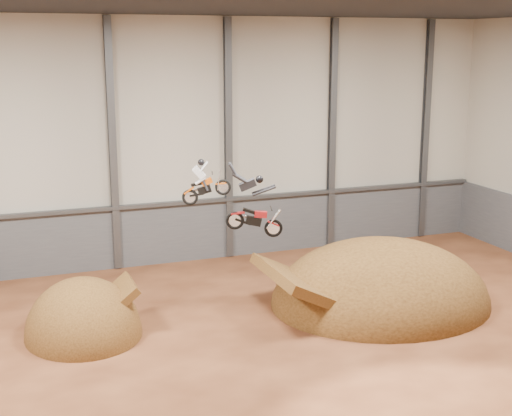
% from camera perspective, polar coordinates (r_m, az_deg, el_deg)
% --- Properties ---
extents(floor, '(40.00, 40.00, 0.00)m').
position_cam_1_polar(floor, '(28.83, 0.87, -12.63)').
color(floor, '#4D2514').
rests_on(floor, ground).
extents(back_wall, '(40.00, 0.10, 14.00)m').
position_cam_1_polar(back_wall, '(40.70, -6.80, 5.20)').
color(back_wall, beige).
rests_on(back_wall, ground).
extents(lower_band_back, '(39.80, 0.18, 3.50)m').
position_cam_1_polar(lower_band_back, '(41.64, -6.58, -2.00)').
color(lower_band_back, '#515359').
rests_on(lower_band_back, ground).
extents(steel_rail, '(39.80, 0.35, 0.20)m').
position_cam_1_polar(steel_rail, '(41.07, -6.59, 0.38)').
color(steel_rail, '#47494F').
rests_on(steel_rail, lower_band_back).
extents(steel_column_2, '(0.40, 0.36, 13.90)m').
position_cam_1_polar(steel_column_2, '(39.86, -11.41, 4.87)').
color(steel_column_2, '#47494F').
rests_on(steel_column_2, ground).
extents(steel_column_3, '(0.40, 0.36, 13.90)m').
position_cam_1_polar(steel_column_3, '(41.42, -2.24, 5.41)').
color(steel_column_3, '#47494F').
rests_on(steel_column_3, ground).
extents(steel_column_4, '(0.40, 0.36, 13.90)m').
position_cam_1_polar(steel_column_4, '(43.94, 6.09, 5.79)').
color(steel_column_4, '#47494F').
rests_on(steel_column_4, ground).
extents(steel_column_5, '(0.40, 0.36, 13.90)m').
position_cam_1_polar(steel_column_5, '(47.27, 13.39, 6.01)').
color(steel_column_5, '#47494F').
rests_on(steel_column_5, ground).
extents(takeoff_ramp, '(5.06, 5.83, 5.06)m').
position_cam_1_polar(takeoff_ramp, '(32.68, -13.60, -9.81)').
color(takeoff_ramp, '#412710').
rests_on(takeoff_ramp, ground).
extents(landing_ramp, '(10.95, 9.68, 6.31)m').
position_cam_1_polar(landing_ramp, '(35.93, 9.90, -7.51)').
color(landing_ramp, '#412710').
rests_on(landing_ramp, ground).
extents(fmx_rider_a, '(2.81, 1.57, 2.54)m').
position_cam_1_polar(fmx_rider_a, '(31.36, -3.82, 2.46)').
color(fmx_rider_a, '#CF550C').
extents(fmx_rider_b, '(3.71, 1.91, 3.27)m').
position_cam_1_polar(fmx_rider_b, '(28.74, -0.30, 0.56)').
color(fmx_rider_b, red).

